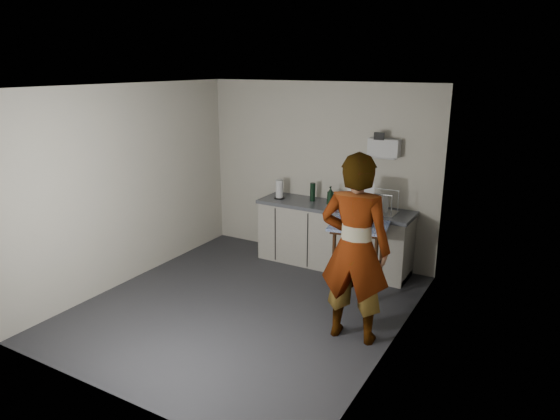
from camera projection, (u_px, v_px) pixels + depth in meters
The scene contains 15 objects.
ground at pixel (245, 306), 6.06m from camera, with size 4.00×4.00×0.00m, color #29292E.
wall_back at pixel (318, 172), 7.35m from camera, with size 3.60×0.02×2.60m, color beige.
wall_right at pixel (396, 228), 4.84m from camera, with size 0.02×4.00×2.60m, color beige.
wall_left at pixel (130, 185), 6.55m from camera, with size 0.02×4.00×2.60m, color beige.
ceiling at pixel (240, 87), 5.33m from camera, with size 3.60×4.00×0.01m, color white.
kitchen_counter at pixel (333, 238), 7.16m from camera, with size 2.24×0.62×0.91m.
wall_shelf at pixel (384, 148), 6.69m from camera, with size 0.42×0.18×0.37m.
side_table at pixel (359, 232), 6.27m from camera, with size 0.82×0.82×0.91m.
standing_man at pixel (355, 249), 5.10m from camera, with size 0.74×0.48×2.01m, color #B2A593.
soap_bottle at pixel (330, 196), 7.01m from camera, with size 0.10×0.11×0.27m, color black.
soda_can at pixel (336, 201), 6.98m from camera, with size 0.07×0.07×0.14m, color red.
dark_bottle at pixel (313, 192), 7.23m from camera, with size 0.08×0.08×0.27m, color black.
paper_towel at pixel (279, 190), 7.37m from camera, with size 0.16×0.16×0.28m.
dish_rack at pixel (379, 208), 6.65m from camera, with size 0.44×0.33×0.31m.
bakery_box at pixel (359, 214), 6.25m from camera, with size 0.42×0.43×0.47m.
Camera 1 is at (3.09, -4.55, 2.83)m, focal length 32.00 mm.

